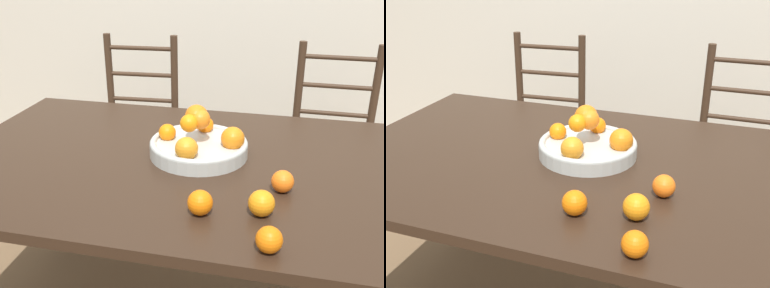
# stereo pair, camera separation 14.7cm
# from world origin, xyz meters

# --- Properties ---
(dining_table) EXTENTS (1.67, 1.06, 0.75)m
(dining_table) POSITION_xyz_m (0.00, 0.00, 0.67)
(dining_table) COLOR black
(dining_table) RESTS_ON ground_plane
(fruit_bowl) EXTENTS (0.35, 0.35, 0.18)m
(fruit_bowl) POSITION_xyz_m (0.05, 0.05, 0.80)
(fruit_bowl) COLOR #B2B7B2
(fruit_bowl) RESTS_ON dining_table
(orange_loose_0) EXTENTS (0.07, 0.07, 0.07)m
(orange_loose_0) POSITION_xyz_m (0.13, -0.33, 0.79)
(orange_loose_0) COLOR orange
(orange_loose_0) RESTS_ON dining_table
(orange_loose_1) EXTENTS (0.07, 0.07, 0.07)m
(orange_loose_1) POSITION_xyz_m (0.30, -0.30, 0.79)
(orange_loose_1) COLOR orange
(orange_loose_1) RESTS_ON dining_table
(orange_loose_2) EXTENTS (0.07, 0.07, 0.07)m
(orange_loose_2) POSITION_xyz_m (0.33, -0.46, 0.79)
(orange_loose_2) COLOR orange
(orange_loose_2) RESTS_ON dining_table
(orange_loose_3) EXTENTS (0.07, 0.07, 0.07)m
(orange_loose_3) POSITION_xyz_m (0.35, -0.15, 0.79)
(orange_loose_3) COLOR orange
(orange_loose_3) RESTS_ON dining_table
(chair_left) EXTENTS (0.44, 0.43, 1.00)m
(chair_left) POSITION_xyz_m (-0.48, 0.85, 0.48)
(chair_left) COLOR #382619
(chair_left) RESTS_ON ground_plane
(chair_right) EXTENTS (0.43, 0.41, 1.00)m
(chair_right) POSITION_xyz_m (0.57, 0.85, 0.48)
(chair_right) COLOR #382619
(chair_right) RESTS_ON ground_plane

